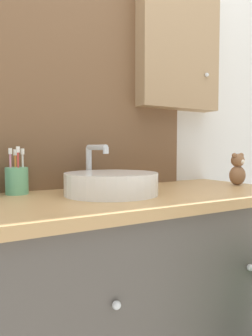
{
  "coord_description": "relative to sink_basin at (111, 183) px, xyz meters",
  "views": [
    {
      "loc": [
        -0.68,
        -0.71,
        1.07
      ],
      "look_at": [
        -0.1,
        0.26,
        1.0
      ],
      "focal_mm": 35.0,
      "sensor_mm": 36.0,
      "label": 1
    }
  ],
  "objects": [
    {
      "name": "teddy_bear",
      "position": [
        0.64,
        -0.03,
        0.03
      ],
      "size": [
        0.08,
        0.07,
        0.15
      ],
      "color": "brown",
      "rests_on": "vanity_counter"
    },
    {
      "name": "sink_basin",
      "position": [
        0.0,
        0.0,
        0.0
      ],
      "size": [
        0.34,
        0.39,
        0.18
      ],
      "color": "white",
      "rests_on": "vanity_counter"
    },
    {
      "name": "vanity_counter",
      "position": [
        0.12,
        -0.02,
        -0.49
      ],
      "size": [
        1.2,
        0.58,
        0.9
      ],
      "color": "#4C4742",
      "rests_on": "ground_plane"
    },
    {
      "name": "wall_back",
      "position": [
        0.14,
        0.29,
        0.34
      ],
      "size": [
        3.2,
        0.18,
        2.5
      ],
      "color": "silver",
      "rests_on": "ground_plane"
    },
    {
      "name": "toothbrush_holder",
      "position": [
        -0.29,
        0.18,
        0.01
      ],
      "size": [
        0.08,
        0.08,
        0.18
      ],
      "color": "#66B27F",
      "rests_on": "vanity_counter"
    }
  ]
}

